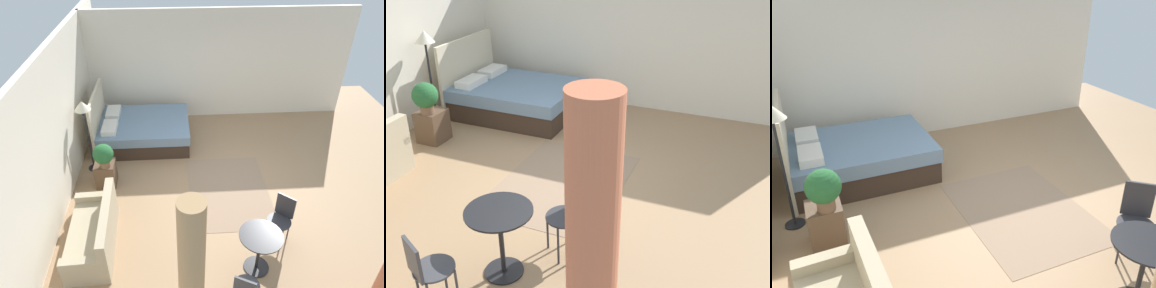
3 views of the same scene
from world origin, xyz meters
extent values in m
cube|color=#9E7A56|center=(0.00, 0.00, -0.01)|extent=(9.29, 9.73, 0.02)
cube|color=silver|center=(0.00, 3.37, 1.42)|extent=(9.29, 0.12, 2.84)
cube|color=silver|center=(3.14, 0.00, 1.42)|extent=(0.12, 6.73, 2.84)
cube|color=#93755B|center=(-0.05, 0.16, 0.00)|extent=(2.17, 1.59, 0.01)
cube|color=#38281E|center=(1.90, 1.92, 0.18)|extent=(1.60, 2.08, 0.35)
cube|color=slate|center=(1.90, 1.92, 0.46)|extent=(1.64, 2.12, 0.22)
cube|color=beige|center=(1.89, 2.99, 0.66)|extent=(1.65, 0.07, 1.33)
cube|color=white|center=(1.54, 2.67, 0.63)|extent=(0.58, 0.32, 0.12)
cube|color=white|center=(2.24, 2.68, 0.63)|extent=(0.58, 0.32, 0.12)
cube|color=tan|center=(-1.26, 2.65, 0.20)|extent=(1.57, 0.76, 0.41)
cube|color=tan|center=(-1.25, 2.37, 0.62)|extent=(1.55, 0.20, 0.42)
cube|color=tan|center=(-0.56, 2.68, 0.47)|extent=(0.17, 0.71, 0.12)
cube|color=tan|center=(-1.96, 2.63, 0.47)|extent=(0.17, 0.71, 0.12)
cube|color=brown|center=(0.36, 2.65, 0.26)|extent=(0.42, 0.40, 0.52)
cylinder|color=brown|center=(0.26, 2.61, 0.58)|extent=(0.21, 0.21, 0.13)
sphere|color=#235B2D|center=(0.26, 2.61, 0.82)|extent=(0.40, 0.40, 0.40)
cylinder|color=black|center=(0.88, 3.01, 0.01)|extent=(0.25, 0.25, 0.02)
cylinder|color=black|center=(0.88, 3.01, 0.74)|extent=(0.04, 0.04, 1.44)
cone|color=beige|center=(0.88, 3.01, 1.56)|extent=(0.32, 0.32, 0.19)
cylinder|color=black|center=(-1.87, 0.00, 0.01)|extent=(0.40, 0.40, 0.02)
cylinder|color=black|center=(-1.87, 0.00, 0.37)|extent=(0.05, 0.05, 0.73)
cylinder|color=black|center=(-1.87, 0.00, 0.74)|extent=(0.66, 0.66, 0.02)
cylinder|color=#3F3F44|center=(-2.31, 0.37, 0.22)|extent=(0.02, 0.02, 0.44)
cylinder|color=#3F3F44|center=(-2.49, 0.31, 0.45)|extent=(0.50, 0.50, 0.02)
cube|color=#3F3F44|center=(-2.63, 0.39, 0.63)|extent=(0.16, 0.28, 0.35)
cylinder|color=#2D2D33|center=(-1.37, -0.25, 0.23)|extent=(0.02, 0.02, 0.45)
cylinder|color=#2D2D33|center=(-1.55, -0.46, 0.23)|extent=(0.02, 0.02, 0.45)
cylinder|color=#2D2D33|center=(-1.15, -0.44, 0.23)|extent=(0.02, 0.02, 0.45)
cylinder|color=#2D2D33|center=(-1.34, -0.65, 0.23)|extent=(0.02, 0.02, 0.45)
cylinder|color=#2D2D33|center=(-1.35, -0.45, 0.46)|extent=(0.57, 0.57, 0.02)
cube|color=#2D2D33|center=(-1.22, -0.57, 0.68)|extent=(0.24, 0.26, 0.42)
cylinder|color=tan|center=(-2.89, 1.10, 1.24)|extent=(0.30, 0.30, 2.48)
camera|label=1|loc=(-5.22, 1.25, 4.74)|focal=32.23mm
camera|label=2|loc=(-4.81, -2.03, 3.19)|focal=41.65mm
camera|label=3|loc=(-3.75, 2.70, 3.05)|focal=36.21mm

